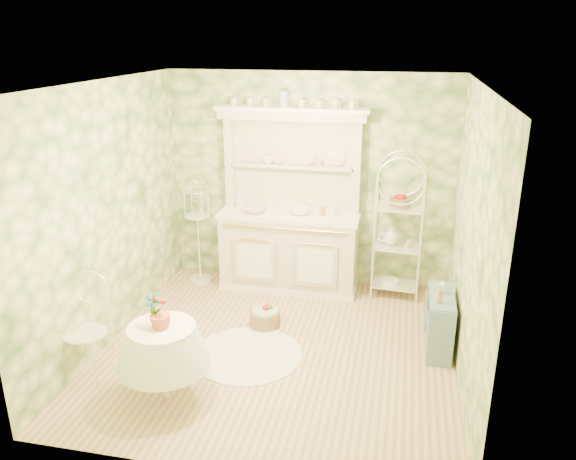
% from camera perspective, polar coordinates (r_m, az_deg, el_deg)
% --- Properties ---
extents(floor, '(3.60, 3.60, 0.00)m').
position_cam_1_polar(floor, '(6.01, -1.01, -11.99)').
color(floor, tan).
rests_on(floor, ground).
extents(ceiling, '(3.60, 3.60, 0.00)m').
position_cam_1_polar(ceiling, '(5.14, -1.19, 14.62)').
color(ceiling, white).
rests_on(ceiling, floor).
extents(wall_left, '(3.60, 3.60, 0.00)m').
position_cam_1_polar(wall_left, '(6.07, -17.90, 1.41)').
color(wall_left, beige).
rests_on(wall_left, floor).
extents(wall_right, '(3.60, 3.60, 0.00)m').
position_cam_1_polar(wall_right, '(5.34, 18.10, -1.07)').
color(wall_right, beige).
rests_on(wall_right, floor).
extents(wall_back, '(3.60, 3.60, 0.00)m').
position_cam_1_polar(wall_back, '(7.11, 2.17, 4.95)').
color(wall_back, beige).
rests_on(wall_back, floor).
extents(wall_front, '(3.60, 3.60, 0.00)m').
position_cam_1_polar(wall_front, '(3.83, -7.19, -8.46)').
color(wall_front, beige).
rests_on(wall_front, floor).
extents(kitchen_dresser, '(1.87, 0.61, 2.29)m').
position_cam_1_polar(kitchen_dresser, '(6.94, 0.12, 2.83)').
color(kitchen_dresser, silver).
rests_on(kitchen_dresser, floor).
extents(bakers_rack, '(0.60, 0.45, 1.82)m').
position_cam_1_polar(bakers_rack, '(6.92, 11.13, 0.37)').
color(bakers_rack, white).
rests_on(bakers_rack, floor).
extents(side_shelf, '(0.31, 0.73, 0.62)m').
position_cam_1_polar(side_shelf, '(6.07, 15.13, -9.00)').
color(side_shelf, '#6C8BA0').
rests_on(side_shelf, floor).
extents(round_table, '(0.80, 0.80, 0.67)m').
position_cam_1_polar(round_table, '(5.26, -12.45, -13.21)').
color(round_table, white).
rests_on(round_table, floor).
extents(cafe_chair, '(0.47, 0.47, 0.92)m').
position_cam_1_polar(cafe_chair, '(5.71, -19.92, -9.75)').
color(cafe_chair, white).
rests_on(cafe_chair, floor).
extents(birdcage_stand, '(0.38, 0.38, 1.48)m').
position_cam_1_polar(birdcage_stand, '(7.33, -9.15, 0.15)').
color(birdcage_stand, white).
rests_on(birdcage_stand, floor).
extents(floor_basket, '(0.49, 0.49, 0.24)m').
position_cam_1_polar(floor_basket, '(6.38, -2.35, -8.74)').
color(floor_basket, '#8F6D4A').
rests_on(floor_basket, floor).
extents(lace_rug, '(1.44, 1.44, 0.01)m').
position_cam_1_polar(lace_rug, '(5.92, -4.10, -12.49)').
color(lace_rug, white).
rests_on(lace_rug, floor).
extents(bowl_floral, '(0.36, 0.36, 0.07)m').
position_cam_1_polar(bowl_floral, '(6.99, -3.44, 1.82)').
color(bowl_floral, white).
rests_on(bowl_floral, kitchen_dresser).
extents(bowl_white, '(0.29, 0.29, 0.08)m').
position_cam_1_polar(bowl_white, '(6.93, 1.21, 1.71)').
color(bowl_white, white).
rests_on(bowl_white, kitchen_dresser).
extents(cup_left, '(0.14, 0.14, 0.11)m').
position_cam_1_polar(cup_left, '(7.04, -2.11, 6.97)').
color(cup_left, white).
rests_on(cup_left, kitchen_dresser).
extents(cup_right, '(0.09, 0.09, 0.08)m').
position_cam_1_polar(cup_right, '(6.92, 3.16, 6.73)').
color(cup_right, white).
rests_on(cup_right, kitchen_dresser).
extents(potted_geranium, '(0.18, 0.14, 0.31)m').
position_cam_1_polar(potted_geranium, '(5.02, -13.40, -8.17)').
color(potted_geranium, '#3F7238').
rests_on(potted_geranium, round_table).
extents(bottle_amber, '(0.08, 0.08, 0.16)m').
position_cam_1_polar(bottle_amber, '(5.75, 15.13, -6.51)').
color(bottle_amber, '#B57242').
rests_on(bottle_amber, side_shelf).
extents(bottle_blue, '(0.05, 0.05, 0.11)m').
position_cam_1_polar(bottle_blue, '(5.96, 15.66, -5.91)').
color(bottle_blue, '#94A7CC').
rests_on(bottle_blue, side_shelf).
extents(bottle_glass, '(0.08, 0.08, 0.09)m').
position_cam_1_polar(bottle_glass, '(6.09, 15.46, -5.39)').
color(bottle_glass, silver).
rests_on(bottle_glass, side_shelf).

